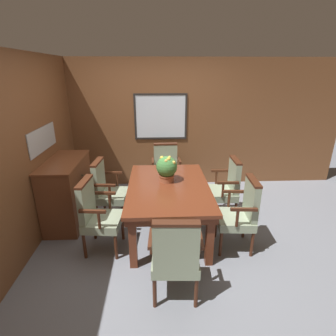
{
  "coord_description": "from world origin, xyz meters",
  "views": [
    {
      "loc": [
        -0.07,
        -3.23,
        2.22
      ],
      "look_at": [
        0.1,
        0.22,
        0.93
      ],
      "focal_mm": 28.0,
      "sensor_mm": 36.0,
      "label": 1
    }
  ],
  "objects_px": {
    "potted_plant": "(167,168)",
    "sideboard_cabinet": "(68,191)",
    "chair_left_far": "(107,189)",
    "dining_table": "(169,191)",
    "chair_left_near": "(97,213)",
    "chair_right_near": "(241,211)",
    "chair_head_far": "(166,168)",
    "chair_right_far": "(226,186)",
    "chair_head_near": "(175,255)"
  },
  "relations": [
    {
      "from": "dining_table",
      "to": "chair_head_far",
      "type": "xyz_separation_m",
      "value": [
        0.01,
        1.22,
        -0.11
      ]
    },
    {
      "from": "chair_left_near",
      "to": "chair_head_near",
      "type": "height_order",
      "value": "same"
    },
    {
      "from": "chair_right_near",
      "to": "chair_head_far",
      "type": "height_order",
      "value": "same"
    },
    {
      "from": "dining_table",
      "to": "chair_right_near",
      "type": "relative_size",
      "value": 1.72
    },
    {
      "from": "potted_plant",
      "to": "chair_right_near",
      "type": "bearing_deg",
      "value": -30.94
    },
    {
      "from": "chair_left_far",
      "to": "chair_right_far",
      "type": "relative_size",
      "value": 1.0
    },
    {
      "from": "potted_plant",
      "to": "chair_right_far",
      "type": "bearing_deg",
      "value": 13.37
    },
    {
      "from": "chair_right_near",
      "to": "chair_left_far",
      "type": "bearing_deg",
      "value": -109.34
    },
    {
      "from": "potted_plant",
      "to": "sideboard_cabinet",
      "type": "xyz_separation_m",
      "value": [
        -1.5,
        0.22,
        -0.43
      ]
    },
    {
      "from": "chair_right_near",
      "to": "dining_table",
      "type": "bearing_deg",
      "value": -110.41
    },
    {
      "from": "chair_left_near",
      "to": "sideboard_cabinet",
      "type": "xyz_separation_m",
      "value": [
        -0.59,
        0.74,
        -0.03
      ]
    },
    {
      "from": "chair_left_far",
      "to": "sideboard_cabinet",
      "type": "distance_m",
      "value": 0.6
    },
    {
      "from": "chair_head_near",
      "to": "chair_left_far",
      "type": "xyz_separation_m",
      "value": [
        -0.93,
        1.58,
        0.0
      ]
    },
    {
      "from": "chair_left_near",
      "to": "chair_head_far",
      "type": "bearing_deg",
      "value": -25.59
    },
    {
      "from": "chair_head_far",
      "to": "potted_plant",
      "type": "bearing_deg",
      "value": -93.49
    },
    {
      "from": "chair_right_far",
      "to": "potted_plant",
      "type": "xyz_separation_m",
      "value": [
        -0.94,
        -0.22,
        0.4
      ]
    },
    {
      "from": "chair_left_far",
      "to": "potted_plant",
      "type": "xyz_separation_m",
      "value": [
        0.91,
        -0.22,
        0.4
      ]
    },
    {
      "from": "dining_table",
      "to": "sideboard_cabinet",
      "type": "distance_m",
      "value": 1.57
    },
    {
      "from": "chair_left_near",
      "to": "chair_right_near",
      "type": "distance_m",
      "value": 1.84
    },
    {
      "from": "chair_head_far",
      "to": "sideboard_cabinet",
      "type": "height_order",
      "value": "sideboard_cabinet"
    },
    {
      "from": "chair_head_near",
      "to": "chair_head_far",
      "type": "bearing_deg",
      "value": -87.18
    },
    {
      "from": "chair_right_near",
      "to": "chair_left_far",
      "type": "relative_size",
      "value": 1.0
    },
    {
      "from": "chair_right_near",
      "to": "sideboard_cabinet",
      "type": "distance_m",
      "value": 2.55
    },
    {
      "from": "chair_left_far",
      "to": "potted_plant",
      "type": "height_order",
      "value": "potted_plant"
    },
    {
      "from": "dining_table",
      "to": "chair_right_far",
      "type": "distance_m",
      "value": 1.0
    },
    {
      "from": "chair_left_near",
      "to": "chair_head_near",
      "type": "xyz_separation_m",
      "value": [
        0.94,
        -0.85,
        0.0
      ]
    },
    {
      "from": "sideboard_cabinet",
      "to": "chair_head_far",
      "type": "bearing_deg",
      "value": 28.96
    },
    {
      "from": "chair_left_near",
      "to": "sideboard_cabinet",
      "type": "relative_size",
      "value": 0.88
    },
    {
      "from": "chair_head_far",
      "to": "sideboard_cabinet",
      "type": "relative_size",
      "value": 0.88
    },
    {
      "from": "chair_head_far",
      "to": "chair_right_far",
      "type": "bearing_deg",
      "value": -45.06
    },
    {
      "from": "chair_right_near",
      "to": "chair_head_far",
      "type": "relative_size",
      "value": 1.0
    },
    {
      "from": "chair_left_near",
      "to": "potted_plant",
      "type": "bearing_deg",
      "value": -55.51
    },
    {
      "from": "dining_table",
      "to": "chair_left_far",
      "type": "xyz_separation_m",
      "value": [
        -0.92,
        0.37,
        -0.11
      ]
    },
    {
      "from": "chair_left_far",
      "to": "dining_table",
      "type": "bearing_deg",
      "value": -107.32
    },
    {
      "from": "chair_head_far",
      "to": "chair_head_near",
      "type": "bearing_deg",
      "value": -91.93
    },
    {
      "from": "chair_right_far",
      "to": "chair_head_far",
      "type": "xyz_separation_m",
      "value": [
        -0.9,
        0.85,
        0.0
      ]
    },
    {
      "from": "chair_right_far",
      "to": "chair_right_near",
      "type": "bearing_deg",
      "value": 0.71
    },
    {
      "from": "dining_table",
      "to": "chair_left_near",
      "type": "height_order",
      "value": "chair_left_near"
    },
    {
      "from": "chair_right_near",
      "to": "sideboard_cabinet",
      "type": "height_order",
      "value": "sideboard_cabinet"
    },
    {
      "from": "dining_table",
      "to": "chair_head_far",
      "type": "bearing_deg",
      "value": 89.39
    },
    {
      "from": "chair_right_near",
      "to": "chair_head_far",
      "type": "xyz_separation_m",
      "value": [
        -0.9,
        1.63,
        0.0
      ]
    },
    {
      "from": "dining_table",
      "to": "chair_head_far",
      "type": "height_order",
      "value": "chair_head_far"
    },
    {
      "from": "chair_left_far",
      "to": "chair_right_far",
      "type": "height_order",
      "value": "same"
    },
    {
      "from": "chair_left_far",
      "to": "sideboard_cabinet",
      "type": "xyz_separation_m",
      "value": [
        -0.6,
        0.0,
        -0.03
      ]
    },
    {
      "from": "chair_right_near",
      "to": "chair_right_far",
      "type": "relative_size",
      "value": 1.0
    },
    {
      "from": "chair_right_far",
      "to": "dining_table",
      "type": "bearing_deg",
      "value": -66.62
    },
    {
      "from": "chair_left_far",
      "to": "chair_head_far",
      "type": "relative_size",
      "value": 1.0
    },
    {
      "from": "chair_head_near",
      "to": "chair_right_far",
      "type": "height_order",
      "value": "same"
    },
    {
      "from": "potted_plant",
      "to": "sideboard_cabinet",
      "type": "relative_size",
      "value": 0.34
    },
    {
      "from": "chair_left_near",
      "to": "chair_right_near",
      "type": "height_order",
      "value": "same"
    }
  ]
}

